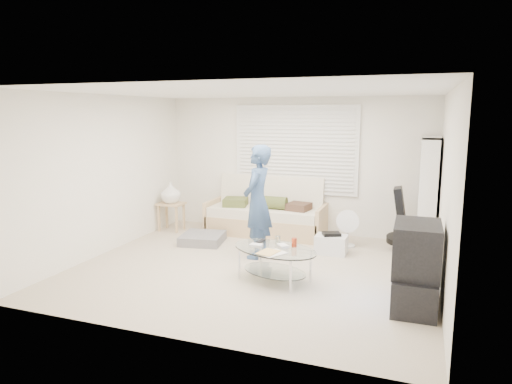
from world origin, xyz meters
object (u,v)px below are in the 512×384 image
at_px(tv_unit, 415,267).
at_px(coffee_table, 275,255).
at_px(bookshelf, 428,194).
at_px(futon_sofa, 266,215).

xyz_separation_m(tv_unit, coffee_table, (-1.77, 0.25, -0.12)).
distance_m(tv_unit, coffee_table, 1.79).
height_order(bookshelf, tv_unit, bookshelf).
distance_m(bookshelf, coffee_table, 2.94).
relative_size(futon_sofa, coffee_table, 1.56).
height_order(bookshelf, coffee_table, bookshelf).
bearing_deg(tv_unit, futon_sofa, 136.51).
xyz_separation_m(bookshelf, tv_unit, (-0.13, -2.43, -0.44)).
bearing_deg(bookshelf, futon_sofa, 178.32).
relative_size(futon_sofa, bookshelf, 1.17).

